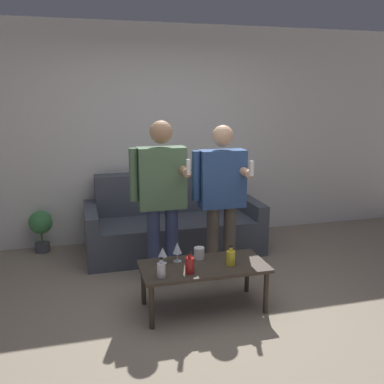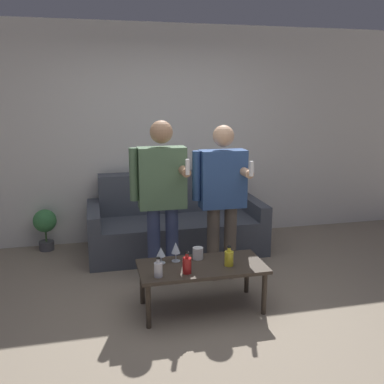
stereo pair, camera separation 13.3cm
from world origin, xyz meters
TOP-DOWN VIEW (x-y plane):
  - ground_plane at (0.00, 0.00)m, footprint 16.00×16.00m
  - wall_back at (0.00, 2.22)m, footprint 8.00×0.06m
  - couch at (0.07, 1.72)m, footprint 2.06×0.93m
  - coffee_table at (0.01, 0.18)m, footprint 1.10×0.53m
  - bottle_orange at (-0.16, 0.04)m, footprint 0.08×0.08m
  - bottle_green at (-0.40, 0.03)m, footprint 0.07×0.07m
  - bottle_dark at (0.23, 0.12)m, footprint 0.08×0.08m
  - wine_glass_near at (-0.33, 0.30)m, footprint 0.08×0.08m
  - wine_glass_far at (-0.20, 0.32)m, footprint 0.08×0.08m
  - cup_on_table at (0.01, 0.33)m, footprint 0.10×0.10m
  - person_standing_left at (-0.24, 0.77)m, footprint 0.54×0.43m
  - person_standing_right at (0.36, 0.76)m, footprint 0.53×0.42m
  - potted_plant at (-1.47, 2.02)m, footprint 0.28×0.28m

SIDE VIEW (x-z plane):
  - ground_plane at x=0.00m, z-range 0.00..0.00m
  - couch at x=0.07m, z-range -0.14..0.77m
  - potted_plant at x=-1.47m, z-range 0.07..0.58m
  - coffee_table at x=0.01m, z-range 0.16..0.57m
  - cup_on_table at x=0.01m, z-range 0.41..0.52m
  - bottle_green at x=-0.40m, z-range 0.40..0.56m
  - bottle_dark at x=0.23m, z-range 0.39..0.57m
  - bottle_orange at x=-0.16m, z-range 0.39..0.58m
  - wine_glass_near at x=-0.33m, z-range 0.44..0.58m
  - wine_glass_far at x=-0.20m, z-range 0.45..0.62m
  - person_standing_right at x=0.36m, z-range 0.13..1.70m
  - person_standing_left at x=-0.24m, z-range 0.13..1.76m
  - wall_back at x=0.00m, z-range 0.00..2.70m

